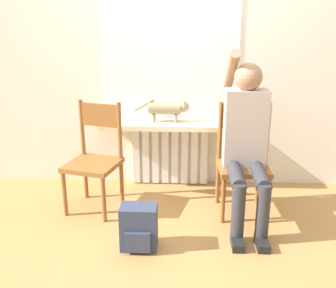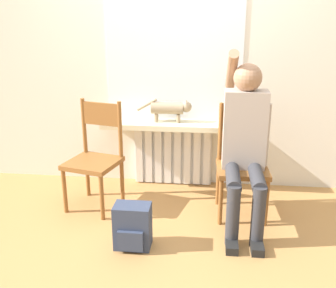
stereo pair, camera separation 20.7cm
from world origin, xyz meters
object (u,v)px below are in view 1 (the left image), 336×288
Objects in this scene: person at (247,137)px; cat at (168,108)px; chair_right at (242,160)px; backpack at (139,228)px; chair_left at (95,157)px.

person is 2.65× the size of cat.
backpack is (-0.81, -0.64, -0.30)m from chair_right.
chair_left is 0.83m from backpack.
chair_left and chair_right have the same top height.
chair_left reaches higher than cat.
chair_left is 0.84m from cat.
chair_right is at bearing 91.38° from person.
cat is at bearing 81.91° from backpack.
backpack is (-0.81, -0.51, -0.54)m from person.
cat is at bearing 52.93° from chair_left.
person is at bearing 8.83° from chair_left.
backpack is at bearing -147.84° from person.
cat is (0.61, 0.48, 0.33)m from chair_left.
chair_left is 0.67× the size of person.
chair_right reaches higher than backpack.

